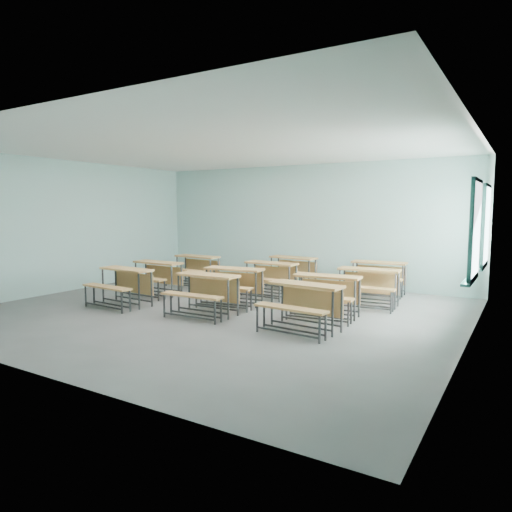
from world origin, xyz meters
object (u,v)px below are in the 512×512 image
Objects in this scene: desk_unit_r3c2 at (378,273)px; desk_unit_r1c2 at (325,290)px; desk_unit_r1c1 at (232,281)px; desk_unit_r2c2 at (368,281)px; desk_unit_r0c0 at (122,281)px; desk_unit_r0c1 at (204,288)px; desk_unit_r3c1 at (291,267)px; desk_unit_r1c0 at (155,273)px; desk_unit_r2c0 at (195,266)px; desk_unit_r0c2 at (303,300)px; desk_unit_r2c1 at (269,274)px.

desk_unit_r1c2 is at bearing -97.97° from desk_unit_r3c2.
desk_unit_r2c2 is at bearing 21.61° from desk_unit_r1c1.
desk_unit_r0c0 is at bearing -153.84° from desk_unit_r2c2.
desk_unit_r0c1 and desk_unit_r3c1 have the same top height.
desk_unit_r1c0 is 0.94× the size of desk_unit_r1c1.
desk_unit_r1c1 and desk_unit_r2c0 have the same top height.
desk_unit_r3c1 and desk_unit_r3c2 have the same top height.
desk_unit_r0c1 is at bearing -93.81° from desk_unit_r1c1.
desk_unit_r0c1 is 2.28m from desk_unit_r1c2.
desk_unit_r0c2 is at bearing -102.01° from desk_unit_r2c2.
desk_unit_r2c2 is at bearing 86.63° from desk_unit_r0c2.
desk_unit_r1c1 is 2.08m from desk_unit_r1c2.
desk_unit_r0c2 is 2.39m from desk_unit_r1c1.
desk_unit_r2c1 is at bearing -79.58° from desk_unit_r3c1.
desk_unit_r2c0 is at bearing 93.23° from desk_unit_r1c0.
desk_unit_r0c1 is (2.00, 0.19, 0.00)m from desk_unit_r0c0.
desk_unit_r3c2 is (2.14, 1.42, 0.00)m from desk_unit_r2c1.
desk_unit_r0c1 is 2.32m from desk_unit_r2c1.
desk_unit_r0c2 is 1.00× the size of desk_unit_r2c2.
desk_unit_r2c0 is (-0.06, 1.56, 0.00)m from desk_unit_r1c0.
desk_unit_r2c2 is (2.41, 2.39, 0.00)m from desk_unit_r0c1.
desk_unit_r2c0 and desk_unit_r3c2 have the same top height.
desk_unit_r1c0 is 0.97× the size of desk_unit_r3c2.
desk_unit_r0c1 is at bearing -90.03° from desk_unit_r2c1.
desk_unit_r0c2 is at bearing -33.88° from desk_unit_r1c1.
desk_unit_r1c0 and desk_unit_r3c2 have the same top height.
desk_unit_r1c0 is 0.97× the size of desk_unit_r2c2.
desk_unit_r2c0 is at bearing 175.41° from desk_unit_r2c1.
desk_unit_r0c1 is 0.95× the size of desk_unit_r1c1.
desk_unit_r2c2 is (4.73, -0.22, 0.00)m from desk_unit_r2c0.
desk_unit_r1c1 is at bearing 35.85° from desk_unit_r0c0.
desk_unit_r3c1 is at bearing 26.64° from desk_unit_r2c0.
desk_unit_r1c0 is at bearing -149.28° from desk_unit_r2c1.
desk_unit_r2c2 is (2.32, 0.07, 0.00)m from desk_unit_r2c1.
desk_unit_r0c1 is at bearing -83.91° from desk_unit_r3c1.
desk_unit_r0c0 is at bearing -140.66° from desk_unit_r3c2.
desk_unit_r2c2 is 1.01× the size of desk_unit_r3c2.
desk_unit_r0c0 is at bearing -81.59° from desk_unit_r2c0.
desk_unit_r2c1 is 2.32m from desk_unit_r2c2.
desk_unit_r2c0 is at bearing 137.56° from desk_unit_r1c1.
desk_unit_r1c0 is (-4.33, 1.09, 0.00)m from desk_unit_r0c2.
desk_unit_r2c1 is 0.99× the size of desk_unit_r3c2.
desk_unit_r1c1 is at bearing -33.23° from desk_unit_r2c0.
desk_unit_r2c0 is 2.43m from desk_unit_r2c1.
desk_unit_r2c1 is at bearing -149.90° from desk_unit_r3c2.
desk_unit_r3c1 is at bearing 123.06° from desk_unit_r1c2.
desk_unit_r2c0 is 4.73m from desk_unit_r2c2.
desk_unit_r0c1 and desk_unit_r0c2 have the same top height.
desk_unit_r0c0 is 4.20m from desk_unit_r1c2.
desk_unit_r0c2 and desk_unit_r2c1 have the same top height.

